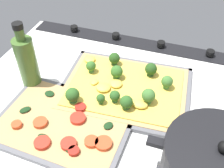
# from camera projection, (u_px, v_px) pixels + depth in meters

# --- Properties ---
(ground_plane) EXTENTS (0.86, 0.65, 0.03)m
(ground_plane) POSITION_uv_depth(u_px,v_px,m) (113.00, 100.00, 0.80)
(ground_plane) COLOR white
(stove_control_panel) EXTENTS (0.83, 0.07, 0.03)m
(stove_control_panel) POSITION_uv_depth(u_px,v_px,m) (138.00, 42.00, 0.99)
(stove_control_panel) COLOR black
(stove_control_panel) RESTS_ON ground_plane
(baking_tray_front) EXTENTS (0.40, 0.31, 0.01)m
(baking_tray_front) POSITION_uv_depth(u_px,v_px,m) (125.00, 90.00, 0.80)
(baking_tray_front) COLOR slate
(baking_tray_front) RESTS_ON ground_plane
(broccoli_pizza) EXTENTS (0.37, 0.29, 0.06)m
(broccoli_pizza) POSITION_uv_depth(u_px,v_px,m) (123.00, 86.00, 0.79)
(broccoli_pizza) COLOR tan
(broccoli_pizza) RESTS_ON baking_tray_front
(baking_tray_back) EXTENTS (0.36, 0.27, 0.01)m
(baking_tray_back) POSITION_uv_depth(u_px,v_px,m) (64.00, 123.00, 0.71)
(baking_tray_back) COLOR slate
(baking_tray_back) RESTS_ON ground_plane
(veggie_pizza_back) EXTENTS (0.33, 0.25, 0.02)m
(veggie_pizza_back) POSITION_uv_depth(u_px,v_px,m) (64.00, 123.00, 0.70)
(veggie_pizza_back) COLOR tan
(veggie_pizza_back) RESTS_ON baking_tray_back
(cooking_pot) EXTENTS (0.29, 0.22, 0.15)m
(cooking_pot) POSITION_uv_depth(u_px,v_px,m) (214.00, 168.00, 0.55)
(cooking_pot) COLOR black
(cooking_pot) RESTS_ON ground_plane
(oil_bottle) EXTENTS (0.06, 0.06, 0.21)m
(oil_bottle) POSITION_uv_depth(u_px,v_px,m) (27.00, 62.00, 0.77)
(oil_bottle) COLOR #476B2D
(oil_bottle) RESTS_ON ground_plane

